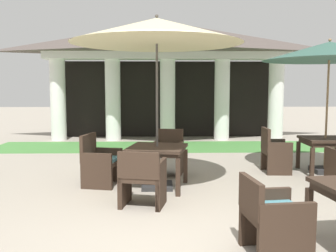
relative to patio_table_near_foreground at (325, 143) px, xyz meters
The scene contains 11 objects.
background_pavilion 6.28m from the patio_table_near_foreground, 122.02° to the left, with size 8.36×3.04×3.82m.
lawn_strip 4.63m from the patio_table_near_foreground, 132.39° to the left, with size 10.16×2.11×0.01m, color #47843D.
patio_table_near_foreground is the anchor object (origin of this frame).
patio_umbrella_near_foreground 1.81m from the patio_table_near_foreground, 45.00° to the left, with size 2.59×2.59×2.68m.
patio_chair_near_foreground_west 1.04m from the patio_table_near_foreground, behind, with size 0.52×0.59×0.91m.
patio_chair_mid_left_west 4.31m from the patio_table_near_foreground, 120.72° to the right, with size 0.65×0.66×0.81m.
patio_table_mid_right 3.57m from the patio_table_near_foreground, 162.24° to the right, with size 1.10×1.10×0.72m.
patio_umbrella_mid_right 4.10m from the patio_table_near_foreground, 162.24° to the right, with size 2.87×2.87×2.93m.
patio_chair_mid_right_west 4.50m from the patio_table_near_foreground, 168.76° to the right, with size 0.68×0.74×0.91m.
patio_chair_mid_right_north 3.19m from the patio_table_near_foreground, behind, with size 0.66×0.66×0.89m.
patio_chair_mid_right_south 4.17m from the patio_table_near_foreground, 149.87° to the right, with size 0.70×0.63×0.83m.
Camera 1 is at (-0.25, -3.71, 1.72)m, focal length 39.76 mm.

